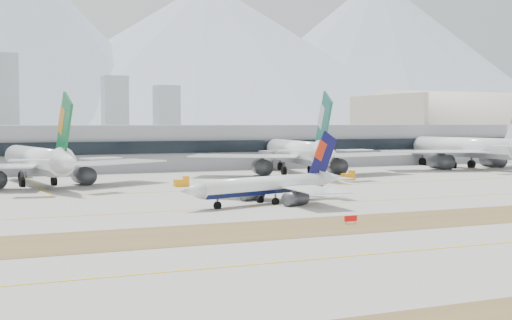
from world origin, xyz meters
name	(u,v)px	position (x,y,z in m)	size (l,w,h in m)	color
ground	(305,201)	(0.00, 0.00, 0.00)	(3000.00, 3000.00, 0.00)	#A7A49D
apron_markings	(493,242)	(0.00, -53.95, 0.02)	(360.00, 122.22, 0.06)	brown
taxiing_airliner	(270,186)	(-8.10, -1.00, 3.45)	(41.38, 35.15, 14.31)	white
widebody_eva	(39,162)	(-45.10, 55.85, 6.10)	(63.82, 62.93, 22.93)	white
widebody_cathay	(298,153)	(31.78, 65.30, 6.55)	(68.01, 67.41, 24.65)	white
widebody_china_air	(465,149)	(98.97, 70.00, 6.76)	(71.19, 69.79, 25.43)	white
terminal	(153,147)	(0.00, 114.84, 7.50)	(280.00, 43.10, 15.00)	gray
hangar	(467,157)	(154.56, 135.00, 0.14)	(91.00, 60.00, 60.00)	beige
hold_sign_left	(351,219)	(-8.60, -32.00, 0.88)	(2.20, 0.15, 1.35)	red
gse_c	(349,176)	(35.69, 42.30, 1.05)	(3.55, 2.00, 2.60)	orange
gse_b	(182,182)	(-12.73, 41.25, 1.05)	(3.55, 2.00, 2.60)	orange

